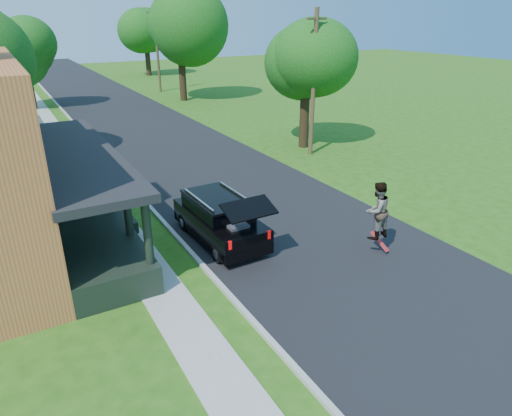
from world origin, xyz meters
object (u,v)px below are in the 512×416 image
black_suv (220,219)px  skateboarder (377,211)px  tree_right_near (306,55)px  utility_pole_near (314,82)px

black_suv → skateboarder: 5.29m
black_suv → tree_right_near: tree_right_near is taller
utility_pole_near → skateboarder: bearing=-128.1°
tree_right_near → utility_pole_near: tree_right_near is taller
black_suv → utility_pole_near: bearing=36.9°
skateboarder → tree_right_near: bearing=-119.4°
black_suv → utility_pole_near: size_ratio=0.60×
black_suv → tree_right_near: 13.62m
tree_right_near → utility_pole_near: 2.00m
skateboarder → utility_pole_near: 11.96m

